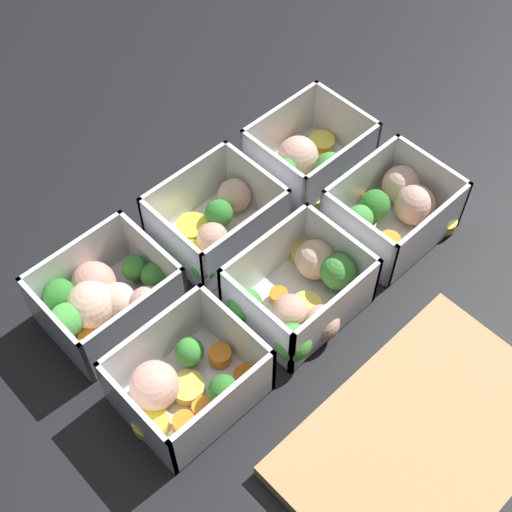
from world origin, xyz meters
TOP-DOWN VIEW (x-y plane):
  - ground_plane at (0.00, 0.00)m, footprint 4.00×4.00m
  - container_near_left at (-0.15, -0.06)m, footprint 0.14×0.12m
  - container_near_center at (-0.00, -0.07)m, footprint 0.14×0.11m
  - container_near_right at (0.16, -0.07)m, footprint 0.14×0.12m
  - container_far_left at (-0.17, 0.06)m, footprint 0.14×0.12m
  - container_far_center at (-0.00, 0.07)m, footprint 0.15×0.13m
  - container_far_right at (0.16, 0.06)m, footprint 0.14×0.11m
  - cutting_board at (0.03, 0.26)m, footprint 0.28×0.18m

SIDE VIEW (x-z plane):
  - ground_plane at x=0.00m, z-range 0.00..0.00m
  - cutting_board at x=0.03m, z-range 0.00..0.02m
  - container_near_center at x=0.00m, z-range -0.01..0.06m
  - container_far_right at x=0.16m, z-range -0.01..0.06m
  - container_far_center at x=0.00m, z-range -0.01..0.06m
  - container_far_left at x=-0.17m, z-range -0.01..0.07m
  - container_near_left at x=-0.15m, z-range -0.01..0.07m
  - container_near_right at x=0.16m, z-range -0.01..0.07m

